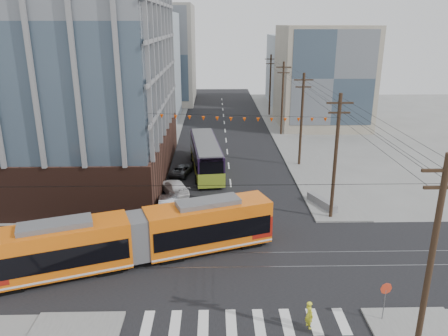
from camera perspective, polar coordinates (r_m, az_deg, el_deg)
The scene contains 16 objects.
ground at distance 29.01m, azimuth 2.34°, elevation -15.89°, with size 160.00×160.00×0.00m, color slate.
office_building at distance 51.17m, azimuth -25.53°, elevation 14.42°, with size 30.00×25.00×28.60m, color #381E16.
bg_bldg_nw_near at distance 77.79m, azimuth -12.94°, elevation 12.56°, with size 18.00×16.00×18.00m, color #8C99A5.
bg_bldg_ne_near at distance 74.52m, azimuth 12.73°, elevation 11.56°, with size 14.00×14.00×16.00m, color gray.
bg_bldg_nw_far at distance 96.91m, azimuth -8.85°, elevation 14.47°, with size 16.00×18.00×20.00m, color gray.
bg_bldg_ne_far at distance 94.45m, azimuth 11.03°, elevation 12.43°, with size 16.00×16.00×14.00m, color #8C99A5.
utility_pole_near at distance 23.28m, azimuth 25.34°, elevation -11.31°, with size 0.30×0.30×11.00m, color black.
utility_pole_far at distance 81.28m, azimuth 6.04°, elevation 10.66°, with size 0.30×0.30×11.00m, color black.
streetcar at distance 31.88m, azimuth -11.19°, elevation -8.87°, with size 19.95×2.81×3.84m, color orange, non-canonical shape.
city_bus at distance 50.21m, azimuth -2.39°, elevation 1.63°, with size 2.82×13.03×3.69m, color black, non-canonical shape.
parked_car_silver at distance 39.52m, azimuth -7.21°, elevation -4.86°, with size 1.74×5.00×1.65m, color #9DA0A8.
parked_car_white at distance 44.07m, azimuth -6.52°, elevation -2.49°, with size 1.97×4.85×1.41m, color silver.
parked_car_grey at distance 49.56m, azimuth -5.59°, elevation -0.21°, with size 1.95×4.22×1.17m, color #44484C.
pedestrian at distance 26.20m, azimuth 11.06°, elevation -18.27°, with size 0.61×0.40×1.69m, color yellow.
stop_sign at distance 27.56m, azimuth 20.18°, elevation -16.27°, with size 0.72×0.72×2.35m, color red, non-canonical shape.
jersey_barrier at distance 41.86m, azimuth 12.65°, elevation -4.44°, with size 0.90×4.01×0.80m, color slate.
Camera 1 is at (-1.67, -23.91, 16.36)m, focal length 35.00 mm.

